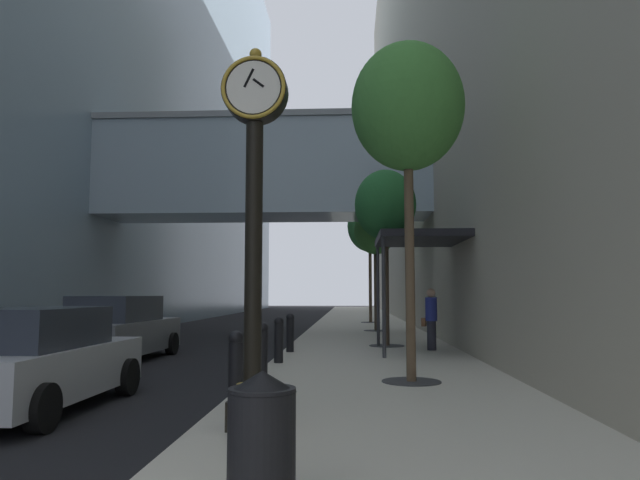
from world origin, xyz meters
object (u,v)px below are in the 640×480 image
bollard_second (236,366)px  street_clock (254,213)px  pedestrian_walking (431,317)px  bollard_fourth (279,339)px  street_tree_mid_near (385,206)px  street_tree_mid_far (375,231)px  trash_bin (262,439)px  bollard_third (262,349)px  bollard_fifth (290,331)px  street_tree_near (408,109)px  street_tree_far (370,227)px  car_silver_near (32,360)px  car_grey_mid (119,329)px

bollard_second → street_clock: bearing=-71.4°
street_clock → pedestrian_walking: size_ratio=2.70×
bollard_fourth → street_tree_mid_near: 6.60m
street_tree_mid_far → trash_bin: size_ratio=5.30×
bollard_third → bollard_fifth: 5.21m
street_clock → bollard_fourth: (-0.50, 6.69, -2.08)m
bollard_third → pedestrian_walking: bearing=55.4°
street_tree_mid_far → pedestrian_walking: bearing=-82.1°
bollard_second → bollard_fourth: 5.21m
street_tree_near → trash_bin: bearing=-105.3°
bollard_second → street_tree_far: bearing=83.4°
street_tree_near → pedestrian_walking: (1.21, 6.14, -4.25)m
pedestrian_walking → bollard_second: bearing=-115.5°
bollard_second → car_silver_near: bearing=179.7°
bollard_third → pedestrian_walking: (4.05, 5.88, 0.38)m
car_grey_mid → street_clock: bearing=-58.5°
bollard_fourth → car_silver_near: car_silver_near is taller
street_tree_mid_near → car_silver_near: (-5.97, -9.75, -3.79)m
bollard_fourth → street_tree_far: street_tree_far is taller
bollard_second → street_tree_mid_near: 10.87m
bollard_third → street_tree_mid_near: street_tree_mid_near is taller
car_silver_near → car_grey_mid: car_grey_mid is taller
bollard_third → bollard_fourth: bearing=90.0°
bollard_fourth → street_tree_mid_near: size_ratio=0.19×
bollard_second → car_grey_mid: 7.93m
bollard_third → street_tree_far: street_tree_far is taller
bollard_second → street_tree_near: 5.91m
street_tree_mid_near → trash_bin: size_ratio=5.32×
street_tree_mid_far → pedestrian_walking: street_tree_mid_far is taller
bollard_second → street_tree_mid_far: 17.84m
street_tree_mid_far → car_grey_mid: (-7.28, -10.61, -3.73)m
bollard_fifth → car_silver_near: car_silver_near is taller
bollard_second → street_tree_mid_near: size_ratio=0.19×
bollard_second → bollard_fifth: (0.00, 7.82, 0.00)m
street_clock → bollard_fourth: 7.03m
bollard_second → bollard_third: same height
street_tree_near → car_silver_near: (-5.97, -2.33, -4.57)m
trash_bin → pedestrian_walking: bearing=76.7°
street_tree_near → street_tree_mid_near: 7.46m
bollard_second → trash_bin: bollard_second is taller
street_clock → street_tree_mid_near: street_tree_mid_near is taller
street_tree_mid_near → car_grey_mid: bearing=-156.3°
bollard_second → street_tree_near: bearing=39.5°
street_tree_far → trash_bin: (-1.80, -28.82, -4.92)m
bollard_second → bollard_third: (0.00, 2.61, 0.00)m
street_clock → bollard_fifth: street_clock is taller
street_clock → trash_bin: size_ratio=4.58×
bollard_fifth → trash_bin: size_ratio=1.03×
street_clock → street_tree_mid_far: bearing=82.9°
street_tree_mid_far → street_tree_mid_near: bearing=-90.0°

